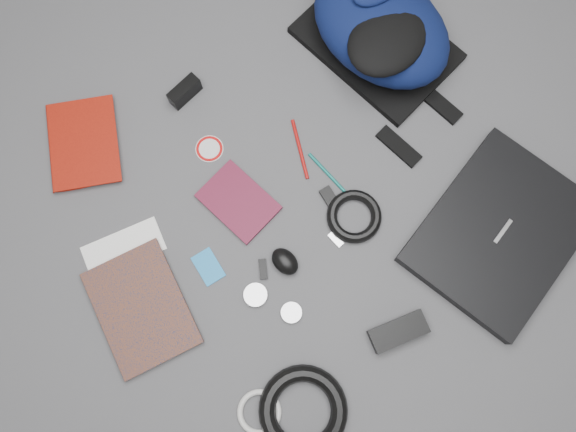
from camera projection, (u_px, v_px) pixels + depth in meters
name	position (u px, v px, depth m)	size (l,w,h in m)	color
ground	(288.00, 218.00, 1.36)	(4.00, 4.00, 0.00)	#4F4F51
backpack	(381.00, 27.00, 1.37)	(0.29, 0.42, 0.17)	black
laptop	(500.00, 233.00, 1.33)	(0.41, 0.32, 0.04)	black
textbook_red	(49.00, 149.00, 1.38)	(0.17, 0.23, 0.02)	maroon
comic_book	(102.00, 328.00, 1.29)	(0.20, 0.27, 0.02)	#9B420B
envelope	(123.00, 248.00, 1.34)	(0.19, 0.09, 0.00)	white
dvd_case	(238.00, 202.00, 1.36)	(0.13, 0.18, 0.01)	#490E1F
compact_camera	(185.00, 92.00, 1.40)	(0.09, 0.03, 0.05)	black
sticker_disc	(209.00, 149.00, 1.39)	(0.07, 0.07, 0.00)	silver
pen_teal	(328.00, 174.00, 1.38)	(0.01, 0.01, 0.14)	#0B635C
pen_red	(300.00, 149.00, 1.39)	(0.01, 0.01, 0.16)	#A10E0C
id_badge	(208.00, 267.00, 1.33)	(0.05, 0.08, 0.00)	#197AC2
usb_black	(263.00, 269.00, 1.32)	(0.02, 0.05, 0.01)	black
usb_silver	(336.00, 240.00, 1.34)	(0.02, 0.04, 0.01)	silver
key_fob	(329.00, 196.00, 1.36)	(0.03, 0.05, 0.01)	black
mouse	(285.00, 261.00, 1.31)	(0.05, 0.07, 0.04)	black
headphone_left	(256.00, 295.00, 1.31)	(0.06, 0.06, 0.01)	#A7A7A9
headphone_right	(291.00, 313.00, 1.30)	(0.05, 0.05, 0.01)	#A5A4A7
cable_coil	(354.00, 216.00, 1.34)	(0.13, 0.13, 0.03)	black
power_brick	(398.00, 332.00, 1.28)	(0.13, 0.06, 0.03)	black
power_cord_coil	(303.00, 411.00, 1.24)	(0.20, 0.20, 0.04)	black
white_cable_coil	(259.00, 412.00, 1.25)	(0.10, 0.10, 0.01)	silver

